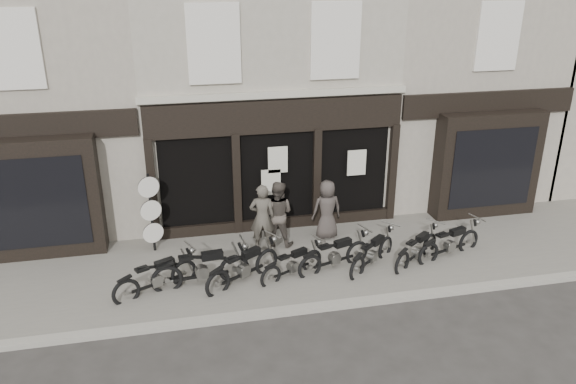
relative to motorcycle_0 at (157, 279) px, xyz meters
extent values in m
plane|color=#2D2B28|center=(3.43, -0.16, -0.41)|extent=(90.00, 90.00, 0.00)
cube|color=#67635B|center=(3.43, 0.74, -0.35)|extent=(30.00, 4.20, 0.12)
cube|color=gray|center=(3.43, -1.41, -0.34)|extent=(30.00, 0.25, 0.13)
cube|color=#A59C8D|center=(3.43, 5.84, 3.69)|extent=(7.20, 6.00, 8.20)
cube|color=black|center=(3.43, 2.76, 3.04)|extent=(7.10, 0.18, 0.90)
cube|color=black|center=(3.43, 2.82, 1.09)|extent=(6.50, 0.10, 2.95)
cube|color=black|center=(3.43, 2.75, -0.19)|extent=(7.10, 0.20, 0.44)
cube|color=#B1AB99|center=(3.43, 2.79, 3.64)|extent=(7.30, 0.22, 0.18)
cube|color=silver|center=(1.83, 2.79, 4.99)|extent=(1.35, 0.12, 2.00)
cube|color=black|center=(1.83, 2.82, 4.99)|extent=(1.05, 0.06, 1.70)
cube|color=silver|center=(5.03, 2.79, 4.99)|extent=(1.35, 0.12, 2.00)
cube|color=black|center=(5.03, 2.82, 4.99)|extent=(1.05, 0.06, 1.70)
cube|color=black|center=(-0.02, 2.74, 1.14)|extent=(0.22, 0.22, 3.00)
cube|color=black|center=(2.28, 2.74, 1.14)|extent=(0.22, 0.22, 3.00)
cube|color=black|center=(4.58, 2.74, 1.14)|extent=(0.22, 0.22, 3.00)
cube|color=black|center=(6.88, 2.74, 1.14)|extent=(0.22, 0.22, 3.00)
cube|color=silver|center=(3.43, 2.64, 1.84)|extent=(0.55, 0.04, 0.75)
cube|color=silver|center=(5.73, 2.64, 1.59)|extent=(0.55, 0.04, 0.75)
cube|color=silver|center=(3.23, 2.64, 1.19)|extent=(0.55, 0.04, 0.75)
cube|color=gray|center=(-2.92, 5.84, 3.69)|extent=(5.50, 6.00, 8.20)
cube|color=black|center=(-2.92, 2.49, 1.29)|extent=(3.20, 0.70, 3.20)
cube|color=black|center=(-2.92, 2.14, 1.29)|extent=(2.60, 0.06, 2.40)
cube|color=black|center=(-2.92, 2.79, 3.09)|extent=(5.40, 0.16, 0.70)
cube|color=silver|center=(-2.92, 2.80, 4.99)|extent=(1.30, 0.10, 1.90)
cube|color=black|center=(-2.92, 2.83, 4.99)|extent=(1.00, 0.06, 1.60)
cube|color=gray|center=(9.78, 5.84, 3.69)|extent=(5.50, 6.00, 8.20)
cube|color=black|center=(9.78, 2.49, 1.29)|extent=(3.20, 0.70, 3.20)
cube|color=black|center=(9.78, 2.14, 1.29)|extent=(2.60, 0.06, 2.40)
cube|color=black|center=(9.78, 2.79, 3.09)|extent=(5.40, 0.16, 0.70)
cube|color=silver|center=(9.78, 2.80, 4.99)|extent=(1.30, 0.10, 1.90)
cube|color=black|center=(9.78, 2.83, 4.99)|extent=(1.00, 0.06, 1.60)
torus|color=black|center=(0.63, 0.30, -0.07)|extent=(0.66, 0.38, 0.68)
torus|color=black|center=(-0.69, -0.33, -0.07)|extent=(0.66, 0.38, 0.68)
cube|color=black|center=(-0.03, -0.01, -0.11)|extent=(1.10, 0.56, 0.06)
cube|color=gray|center=(-0.01, 0.00, -0.03)|extent=(0.30, 0.27, 0.26)
cube|color=black|center=(0.21, 0.10, 0.35)|extent=(0.49, 0.35, 0.17)
cube|color=black|center=(-0.30, -0.14, 0.39)|extent=(0.36, 0.31, 0.06)
cylinder|color=gray|center=(0.83, 0.40, 0.59)|extent=(0.28, 0.54, 0.04)
torus|color=black|center=(1.84, 0.16, -0.03)|extent=(0.77, 0.18, 0.76)
torus|color=black|center=(0.23, -0.02, -0.03)|extent=(0.77, 0.18, 0.76)
cube|color=black|center=(1.04, 0.07, -0.08)|extent=(1.33, 0.20, 0.07)
cube|color=gray|center=(1.06, 0.07, 0.01)|extent=(0.29, 0.23, 0.29)
cube|color=black|center=(1.33, 0.10, 0.44)|extent=(0.53, 0.25, 0.19)
cube|color=black|center=(0.71, 0.03, 0.48)|extent=(0.36, 0.26, 0.07)
cylinder|color=gray|center=(2.09, 0.18, 0.70)|extent=(0.11, 0.65, 0.04)
torus|color=black|center=(2.68, 0.38, -0.06)|extent=(0.66, 0.46, 0.71)
torus|color=black|center=(1.39, -0.42, -0.06)|extent=(0.66, 0.46, 0.71)
cube|color=black|center=(2.03, -0.02, -0.10)|extent=(1.09, 0.70, 0.06)
cube|color=gray|center=(2.05, -0.01, -0.01)|extent=(0.31, 0.29, 0.27)
cube|color=black|center=(2.27, 0.12, 0.38)|extent=(0.50, 0.41, 0.18)
cube|color=black|center=(1.77, -0.18, 0.43)|extent=(0.38, 0.34, 0.06)
cylinder|color=gray|center=(2.88, 0.50, 0.64)|extent=(0.35, 0.54, 0.04)
torus|color=black|center=(3.83, 0.29, -0.11)|extent=(0.58, 0.34, 0.61)
torus|color=black|center=(2.67, -0.27, -0.11)|extent=(0.58, 0.34, 0.61)
cube|color=black|center=(3.25, 0.01, -0.14)|extent=(0.97, 0.50, 0.05)
cube|color=gray|center=(3.27, 0.02, -0.07)|extent=(0.26, 0.24, 0.23)
cube|color=black|center=(3.46, 0.11, 0.27)|extent=(0.44, 0.32, 0.15)
cube|color=black|center=(3.01, -0.11, 0.30)|extent=(0.32, 0.28, 0.05)
cylinder|color=gray|center=(4.01, 0.38, 0.48)|extent=(0.26, 0.48, 0.03)
torus|color=black|center=(5.06, 0.38, -0.07)|extent=(0.67, 0.30, 0.68)
torus|color=black|center=(3.68, -0.08, -0.07)|extent=(0.67, 0.30, 0.68)
cube|color=black|center=(4.37, 0.15, -0.11)|extent=(1.14, 0.43, 0.06)
cube|color=gray|center=(4.39, 0.16, -0.03)|extent=(0.29, 0.25, 0.26)
cube|color=black|center=(4.62, 0.23, 0.35)|extent=(0.49, 0.31, 0.17)
cube|color=black|center=(4.09, 0.05, 0.39)|extent=(0.35, 0.29, 0.06)
cylinder|color=gray|center=(5.27, 0.45, 0.59)|extent=(0.22, 0.56, 0.04)
torus|color=black|center=(5.89, 0.51, -0.08)|extent=(0.56, 0.49, 0.65)
torus|color=black|center=(4.81, -0.38, -0.08)|extent=(0.56, 0.49, 0.65)
cube|color=black|center=(5.35, 0.07, -0.12)|extent=(0.91, 0.77, 0.06)
cube|color=gray|center=(5.37, 0.08, -0.05)|extent=(0.29, 0.28, 0.25)
cube|color=black|center=(5.54, 0.23, 0.32)|extent=(0.45, 0.41, 0.16)
cube|color=black|center=(5.13, -0.12, 0.36)|extent=(0.35, 0.33, 0.06)
cylinder|color=gray|center=(6.05, 0.65, 0.55)|extent=(0.38, 0.45, 0.03)
torus|color=black|center=(7.11, 0.45, -0.09)|extent=(0.57, 0.45, 0.64)
torus|color=black|center=(6.00, -0.36, -0.09)|extent=(0.57, 0.45, 0.64)
cube|color=black|center=(6.55, 0.05, -0.13)|extent=(0.94, 0.70, 0.06)
cube|color=gray|center=(6.57, 0.06, -0.05)|extent=(0.28, 0.27, 0.25)
cube|color=black|center=(6.75, 0.19, 0.31)|extent=(0.45, 0.39, 0.16)
cube|color=black|center=(6.32, -0.12, 0.35)|extent=(0.34, 0.32, 0.06)
cylinder|color=gray|center=(7.28, 0.58, 0.54)|extent=(0.35, 0.46, 0.03)
torus|color=black|center=(8.21, 0.38, -0.07)|extent=(0.68, 0.30, 0.68)
torus|color=black|center=(6.83, -0.08, -0.07)|extent=(0.68, 0.30, 0.68)
cube|color=black|center=(7.52, 0.15, -0.11)|extent=(1.15, 0.43, 0.06)
cube|color=gray|center=(7.54, 0.15, -0.03)|extent=(0.29, 0.25, 0.26)
cube|color=black|center=(7.77, 0.23, 0.35)|extent=(0.49, 0.31, 0.17)
cube|color=black|center=(7.23, 0.05, 0.39)|extent=(0.35, 0.29, 0.06)
cylinder|color=gray|center=(8.42, 0.45, 0.59)|extent=(0.22, 0.56, 0.04)
imported|color=#48433B|center=(2.78, 1.53, 0.64)|extent=(0.75, 0.57, 1.86)
imported|color=#48413A|center=(3.23, 1.73, 0.63)|extent=(1.09, 0.99, 1.83)
imported|color=#3D3632|center=(4.65, 1.87, 0.56)|extent=(0.86, 0.58, 1.69)
cylinder|color=black|center=(-0.08, 2.07, -0.38)|extent=(0.36, 0.36, 0.06)
cylinder|color=black|center=(-0.08, 2.07, 0.75)|extent=(0.07, 0.07, 2.31)
cylinder|color=black|center=(-0.08, 2.04, 1.55)|extent=(0.55, 0.22, 0.56)
cylinder|color=silver|center=(-0.08, 2.01, 1.55)|extent=(0.53, 0.19, 0.56)
cylinder|color=black|center=(-0.08, 2.04, 0.90)|extent=(0.55, 0.22, 0.56)
cylinder|color=silver|center=(-0.08, 2.01, 0.90)|extent=(0.53, 0.19, 0.56)
cylinder|color=black|center=(-0.08, 2.04, 0.25)|extent=(0.55, 0.22, 0.56)
cylinder|color=silver|center=(-0.08, 2.01, 0.25)|extent=(0.53, 0.19, 0.56)
camera|label=1|loc=(0.63, -11.81, 6.85)|focal=35.00mm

